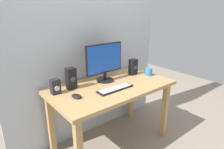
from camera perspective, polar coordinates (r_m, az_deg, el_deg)
ground_plane at (r=2.48m, az=-0.18°, el=-19.11°), size 6.00×6.00×0.00m
wall_back at (r=2.29m, az=-6.96°, el=18.02°), size 2.07×0.04×3.00m
desk at (r=2.15m, az=-0.20°, el=-5.60°), size 1.33×0.73×0.74m
monitor at (r=2.18m, az=-2.21°, el=3.84°), size 0.47×0.20×0.42m
keyboard_primary at (r=2.00m, az=0.97°, el=-4.12°), size 0.40×0.12×0.02m
mouse at (r=1.85m, az=-10.26°, el=-6.20°), size 0.10×0.12×0.03m
speaker_right at (r=2.43m, az=6.15°, el=2.20°), size 0.09×0.08×0.19m
speaker_left at (r=2.04m, az=-11.80°, el=-1.10°), size 0.09×0.08×0.22m
audio_controller at (r=1.96m, az=-16.13°, el=-3.37°), size 0.09×0.08×0.15m
coffee_mug at (r=2.45m, az=10.60°, el=0.82°), size 0.09×0.09×0.09m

